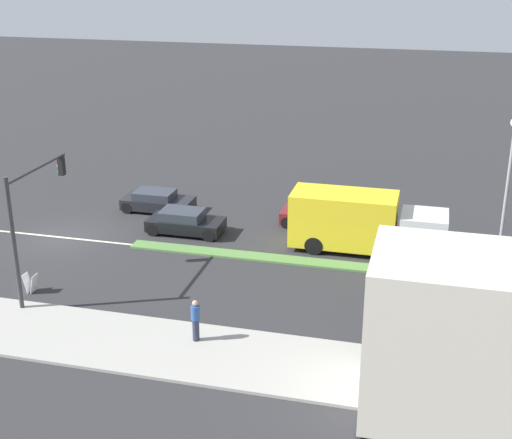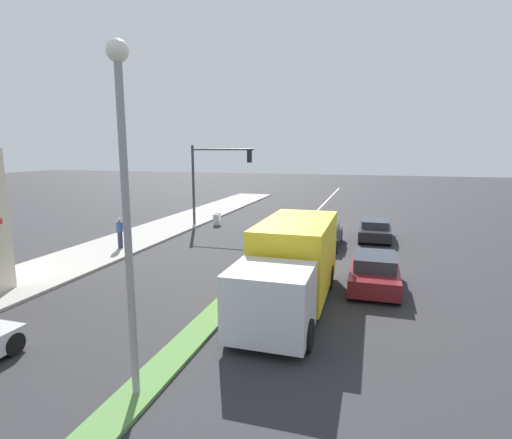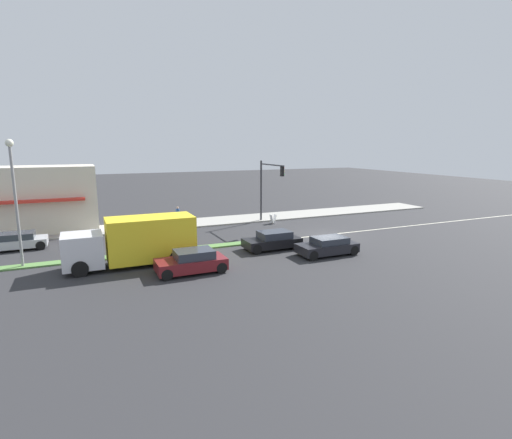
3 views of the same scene
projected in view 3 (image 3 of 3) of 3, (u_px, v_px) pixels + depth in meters
ground_plane at (85, 261)px, 24.98m from camera, size 160.00×160.00×0.00m
sidewalk_right at (76, 232)px, 32.85m from camera, size 4.00×73.00×0.12m
lane_marking_center at (326, 235)px, 32.19m from camera, size 0.16×60.00×0.01m
building_corner_store at (35, 199)px, 32.50m from camera, size 4.78×9.23×5.33m
traffic_signal_main at (268, 181)px, 36.03m from camera, size 4.59×0.34×5.60m
street_lamp at (14, 187)px, 22.75m from camera, size 0.44×0.44×7.37m
pedestrian at (178, 215)px, 35.36m from camera, size 0.34×0.34×1.66m
warning_aframe_sign at (273, 219)px, 36.75m from camera, size 0.45×0.53×0.84m
delivery_truck at (136, 241)px, 23.89m from camera, size 2.44×7.50×2.87m
sedan_silver at (12, 242)px, 27.57m from camera, size 1.89×4.44×1.16m
sedan_maroon at (192, 262)px, 22.60m from camera, size 1.87×3.89×1.30m
sedan_dark at (327, 246)px, 26.27m from camera, size 1.85×3.96×1.18m
suv_black at (273, 240)px, 27.72m from camera, size 1.85×3.92×1.25m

